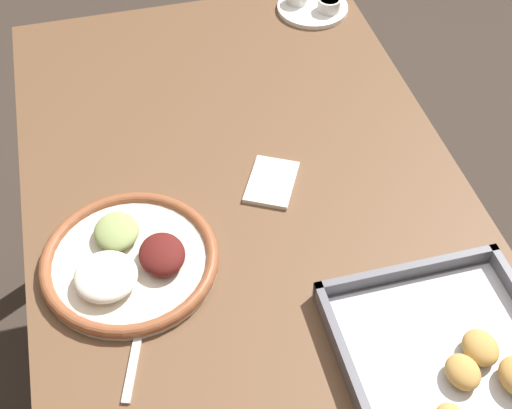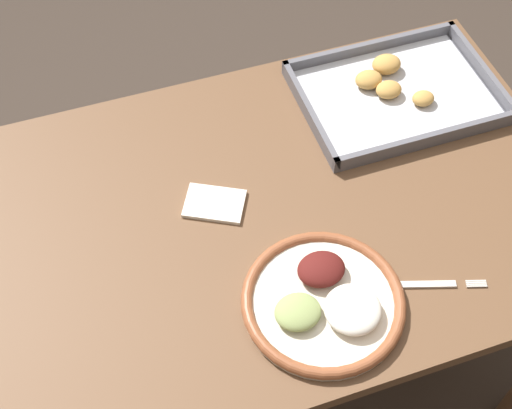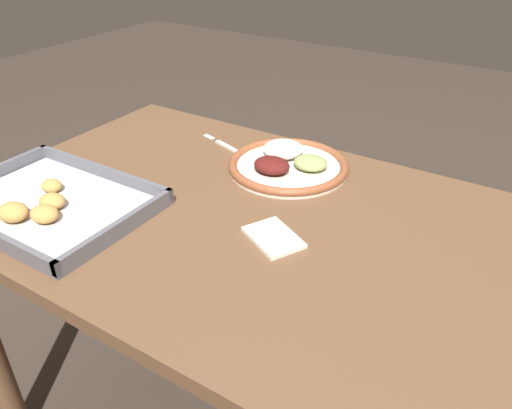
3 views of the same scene
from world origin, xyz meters
TOP-DOWN VIEW (x-y plane):
  - ground_plane at (0.00, 0.00)m, footprint 8.00×8.00m
  - dining_table at (0.00, 0.00)m, footprint 1.26×0.74m
  - dinner_plate at (0.07, -0.21)m, footprint 0.27×0.27m
  - fork at (0.23, -0.23)m, footprint 0.20×0.08m
  - baking_tray at (0.39, 0.19)m, footprint 0.40×0.29m
  - napkin at (-0.05, 0.04)m, footprint 0.13×0.12m

SIDE VIEW (x-z plane):
  - ground_plane at x=0.00m, z-range 0.00..0.00m
  - dining_table at x=0.00m, z-range 0.25..0.96m
  - fork at x=0.23m, z-range 0.71..0.71m
  - napkin at x=-0.05m, z-range 0.71..0.72m
  - baking_tray at x=0.39m, z-range 0.70..0.74m
  - dinner_plate at x=0.07m, z-range 0.70..0.74m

